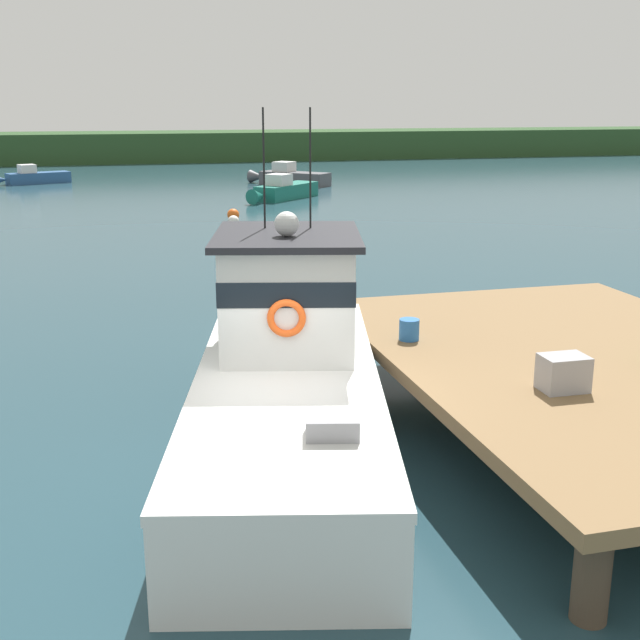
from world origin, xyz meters
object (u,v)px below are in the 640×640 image
at_px(bait_bucket, 409,330).
at_px(moored_boat_off_the_point, 283,191).
at_px(mooring_buoy_inshore, 233,215).
at_px(main_fishing_boat, 288,375).
at_px(crate_stack_near_edge, 563,373).
at_px(moored_boat_mid_harbor, 33,177).
at_px(mooring_buoy_channel_marker, 233,221).
at_px(moored_boat_outer_mooring, 289,177).

bearing_deg(bait_bucket, moored_boat_off_the_point, 81.74).
distance_m(bait_bucket, mooring_buoy_inshore, 22.45).
bearing_deg(main_fishing_boat, crate_stack_near_edge, -32.55).
distance_m(moored_boat_mid_harbor, moored_boat_off_the_point, 17.82).
height_order(moored_boat_mid_harbor, mooring_buoy_channel_marker, moored_boat_mid_harbor).
bearing_deg(bait_bucket, moored_boat_mid_harbor, 102.04).
bearing_deg(mooring_buoy_inshore, main_fishing_boat, -96.74).
relative_size(main_fishing_boat, mooring_buoy_inshore, 19.42).
xyz_separation_m(crate_stack_near_edge, moored_boat_off_the_point, (3.16, 32.24, -0.98)).
bearing_deg(mooring_buoy_channel_marker, main_fishing_boat, -96.60).
bearing_deg(crate_stack_near_edge, main_fishing_boat, 147.45).
bearing_deg(moored_boat_mid_harbor, moored_boat_off_the_point, -42.44).
distance_m(moored_boat_mid_harbor, mooring_buoy_channel_marker, 22.83).
xyz_separation_m(moored_boat_mid_harbor, moored_boat_outer_mooring, (15.13, -4.71, 0.07)).
relative_size(moored_boat_off_the_point, mooring_buoy_channel_marker, 9.56).
distance_m(main_fishing_boat, moored_boat_outer_mooring, 38.42).
height_order(moored_boat_mid_harbor, mooring_buoy_inshore, moored_boat_mid_harbor).
bearing_deg(mooring_buoy_inshore, moored_boat_outer_mooring, 68.58).
bearing_deg(moored_boat_off_the_point, mooring_buoy_channel_marker, -113.99).
bearing_deg(crate_stack_near_edge, mooring_buoy_channel_marker, 91.92).
distance_m(crate_stack_near_edge, bait_bucket, 2.93).
height_order(moored_boat_off_the_point, mooring_buoy_channel_marker, moored_boat_off_the_point).
relative_size(moored_boat_outer_mooring, moored_boat_off_the_point, 1.04).
distance_m(moored_boat_mid_harbor, mooring_buoy_inshore, 21.36).
bearing_deg(crate_stack_near_edge, bait_bucket, 112.61).
distance_m(main_fishing_boat, bait_bucket, 2.24).
bearing_deg(bait_bucket, mooring_buoy_inshore, 88.47).
distance_m(main_fishing_boat, moored_boat_mid_harbor, 42.73).
bearing_deg(main_fishing_boat, moored_boat_mid_harbor, 99.08).
relative_size(crate_stack_near_edge, moored_boat_off_the_point, 0.14).
distance_m(mooring_buoy_inshore, mooring_buoy_channel_marker, 1.75).
distance_m(main_fishing_boat, mooring_buoy_channel_marker, 21.46).
relative_size(main_fishing_boat, mooring_buoy_channel_marker, 21.42).
bearing_deg(moored_boat_outer_mooring, mooring_buoy_channel_marker, -110.11).
bearing_deg(moored_boat_off_the_point, main_fishing_boat, -101.99).
bearing_deg(moored_boat_outer_mooring, crate_stack_near_edge, -97.40).
distance_m(moored_boat_off_the_point, mooring_buoy_channel_marker, 9.70).
xyz_separation_m(bait_bucket, mooring_buoy_inshore, (0.60, 22.41, -1.11)).
bearing_deg(moored_boat_outer_mooring, bait_bucket, -99.65).
bearing_deg(mooring_buoy_inshore, moored_boat_mid_harbor, 116.30).
height_order(moored_boat_outer_mooring, moored_boat_off_the_point, moored_boat_outer_mooring).
height_order(crate_stack_near_edge, bait_bucket, crate_stack_near_edge).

